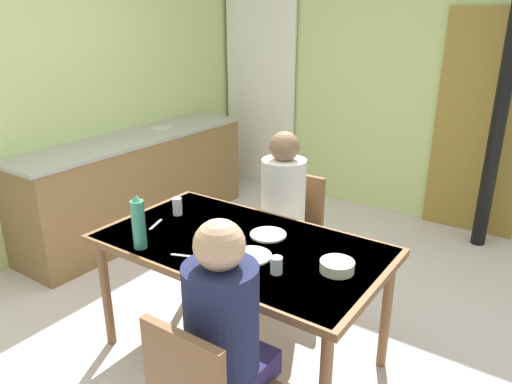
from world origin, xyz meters
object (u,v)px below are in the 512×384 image
at_px(serving_bowl_center, 337,266).
at_px(chair_far_diner, 292,227).
at_px(person_near_diner, 224,320).
at_px(kitchen_counter, 138,183).
at_px(person_far_diner, 282,196).
at_px(dining_table, 241,253).
at_px(water_bottle_green_near, 139,223).

bearing_deg(serving_bowl_center, chair_far_diner, 132.12).
xyz_separation_m(chair_far_diner, person_near_diner, (0.54, -1.47, 0.28)).
relative_size(kitchen_counter, serving_bowl_center, 14.03).
bearing_deg(person_far_diner, chair_far_diner, -90.00).
bearing_deg(person_far_diner, dining_table, 101.83).
height_order(person_far_diner, water_bottle_green_near, person_far_diner).
bearing_deg(serving_bowl_center, person_far_diner, 137.51).
bearing_deg(chair_far_diner, serving_bowl_center, 132.12).
height_order(water_bottle_green_near, serving_bowl_center, water_bottle_green_near).
bearing_deg(chair_far_diner, person_far_diner, 90.00).
bearing_deg(person_near_diner, serving_bowl_center, 75.58).
distance_m(person_near_diner, water_bottle_green_near, 0.87).
xyz_separation_m(kitchen_counter, person_far_diner, (1.74, -0.27, 0.33)).
xyz_separation_m(kitchen_counter, dining_table, (1.88, -0.94, 0.23)).
xyz_separation_m(kitchen_counter, water_bottle_green_near, (1.48, -1.30, 0.44)).
distance_m(dining_table, chair_far_diner, 0.83).
relative_size(dining_table, serving_bowl_center, 9.41).
relative_size(water_bottle_green_near, serving_bowl_center, 1.79).
bearing_deg(dining_table, kitchen_counter, 153.50).
relative_size(kitchen_counter, person_far_diner, 3.10).
distance_m(person_far_diner, water_bottle_green_near, 1.06).
xyz_separation_m(person_near_diner, person_far_diner, (-0.54, 1.33, 0.00)).
height_order(kitchen_counter, person_far_diner, person_far_diner).
distance_m(kitchen_counter, person_near_diner, 2.81).
bearing_deg(kitchen_counter, serving_bowl_center, -20.71).
height_order(person_near_diner, water_bottle_green_near, person_near_diner).
distance_m(water_bottle_green_near, serving_bowl_center, 1.06).
xyz_separation_m(kitchen_counter, chair_far_diner, (1.74, -0.14, 0.05)).
relative_size(kitchen_counter, dining_table, 1.49).
distance_m(dining_table, person_near_diner, 0.79).
height_order(kitchen_counter, dining_table, kitchen_counter).
relative_size(person_near_diner, person_far_diner, 1.00).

